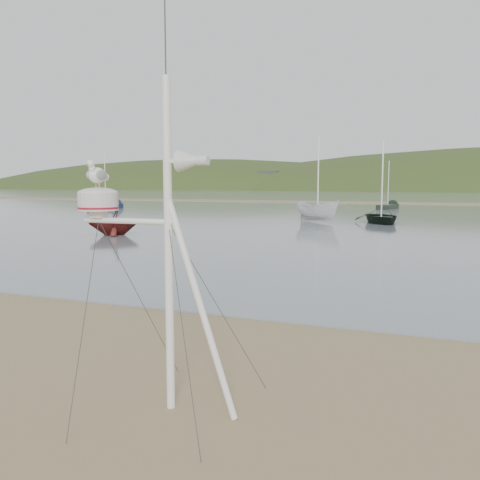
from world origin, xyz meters
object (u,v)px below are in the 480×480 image
at_px(mast_rig, 163,315).
at_px(boat_red, 114,210).
at_px(boat_dark, 382,193).
at_px(sailboat_dark_mid, 391,206).
at_px(sailboat_blue_near, 113,206).
at_px(boat_white, 318,193).

relative_size(mast_rig, boat_red, 1.87).
bearing_deg(boat_dark, sailboat_dark_mid, 70.73).
relative_size(boat_dark, sailboat_blue_near, 0.60).
bearing_deg(boat_red, boat_dark, 90.64).
bearing_deg(sailboat_blue_near, boat_white, -24.00).
xyz_separation_m(sailboat_dark_mid, sailboat_blue_near, (-29.71, -11.28, -0.00)).
height_order(mast_rig, sailboat_blue_near, sailboat_blue_near).
distance_m(boat_dark, boat_red, 19.07).
xyz_separation_m(boat_dark, boat_white, (-4.52, -0.51, -0.03)).
bearing_deg(sailboat_dark_mid, boat_dark, -86.62).
height_order(mast_rig, boat_white, mast_rig).
height_order(boat_dark, boat_red, boat_dark).
xyz_separation_m(boat_white, sailboat_dark_mid, (3.19, 23.09, -1.88)).
bearing_deg(sailboat_dark_mid, sailboat_blue_near, -159.20).
bearing_deg(mast_rig, boat_red, 127.06).
relative_size(mast_rig, boat_dark, 1.18).
bearing_deg(boat_red, mast_rig, -9.75).
xyz_separation_m(boat_red, sailboat_blue_near, (-18.15, 25.34, -1.11)).
distance_m(sailboat_dark_mid, sailboat_blue_near, 31.78).
bearing_deg(sailboat_blue_near, boat_red, -54.38).
relative_size(boat_red, sailboat_blue_near, 0.38).
height_order(boat_red, sailboat_blue_near, sailboat_blue_near).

